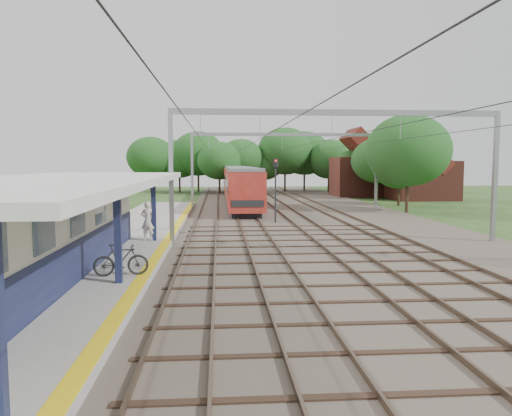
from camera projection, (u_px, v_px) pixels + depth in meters
name	position (u px, v px, depth m)	size (l,w,h in m)	color
ground	(339.00, 359.00, 10.93)	(160.00, 160.00, 0.00)	#2D4C1E
ballast_bed	(299.00, 214.00, 41.01)	(18.00, 90.00, 0.10)	#473D33
platform	(118.00, 247.00, 24.26)	(5.00, 52.00, 0.35)	gray
yellow_stripe	(165.00, 243.00, 24.41)	(0.45, 52.00, 0.01)	yellow
station_building	(35.00, 229.00, 17.04)	(3.41, 18.00, 3.40)	beige
canopy	(57.00, 183.00, 15.98)	(6.40, 20.00, 3.44)	#131A3E
rail_tracks	(269.00, 213.00, 40.82)	(11.80, 88.00, 0.15)	brown
catenary_system	(302.00, 146.00, 35.79)	(17.22, 88.00, 7.00)	gray
tree_band	(266.00, 158.00, 67.50)	(31.72, 30.88, 8.82)	#382619
house_near	(422.00, 174.00, 57.90)	(7.00, 6.12, 7.89)	brown
house_far	(365.00, 171.00, 63.46)	(8.00, 6.12, 8.66)	brown
person	(148.00, 221.00, 25.24)	(0.73, 0.48, 2.01)	white
bicycle	(121.00, 260.00, 17.36)	(0.53, 1.88, 1.13)	black
train	(238.00, 183.00, 54.21)	(2.87, 35.70, 3.77)	black
signal_post	(276.00, 182.00, 34.78)	(0.36, 0.32, 4.56)	black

